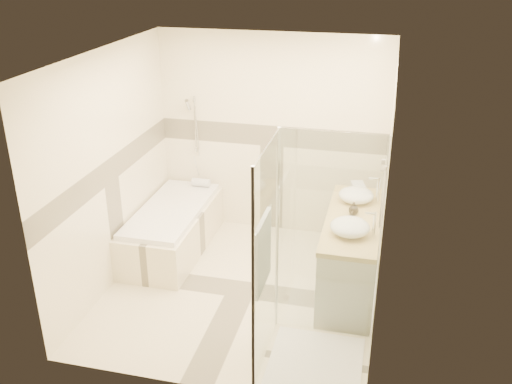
% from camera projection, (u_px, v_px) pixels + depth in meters
% --- Properties ---
extents(room, '(2.82, 3.02, 2.52)m').
position_uv_depth(room, '(246.00, 182.00, 5.63)').
color(room, beige).
rests_on(room, ground).
extents(bathtub, '(0.75, 1.70, 0.56)m').
position_uv_depth(bathtub, '(172.00, 227.00, 6.81)').
color(bathtub, beige).
rests_on(bathtub, ground).
extents(vanity, '(0.58, 1.62, 0.85)m').
position_uv_depth(vanity, '(352.00, 254.00, 5.99)').
color(vanity, white).
rests_on(vanity, ground).
extents(shower_enclosure, '(0.96, 0.93, 2.04)m').
position_uv_depth(shower_enclosure, '(305.00, 314.00, 4.89)').
color(shower_enclosure, beige).
rests_on(shower_enclosure, ground).
extents(vessel_sink_near, '(0.37, 0.37, 0.15)m').
position_uv_depth(vessel_sink_near, '(356.00, 195.00, 6.15)').
color(vessel_sink_near, white).
rests_on(vessel_sink_near, vanity).
extents(vessel_sink_far, '(0.39, 0.39, 0.15)m').
position_uv_depth(vessel_sink_far, '(350.00, 227.00, 5.46)').
color(vessel_sink_far, white).
rests_on(vessel_sink_far, vanity).
extents(faucet_near, '(0.13, 0.03, 0.30)m').
position_uv_depth(faucet_near, '(377.00, 188.00, 6.06)').
color(faucet_near, silver).
rests_on(faucet_near, vanity).
extents(faucet_far, '(0.11, 0.03, 0.26)m').
position_uv_depth(faucet_far, '(373.00, 222.00, 5.39)').
color(faucet_far, silver).
rests_on(faucet_far, vanity).
extents(amenity_bottle_a, '(0.07, 0.07, 0.14)m').
position_uv_depth(amenity_bottle_a, '(352.00, 218.00, 5.65)').
color(amenity_bottle_a, black).
rests_on(amenity_bottle_a, vanity).
extents(amenity_bottle_b, '(0.10, 0.10, 0.13)m').
position_uv_depth(amenity_bottle_b, '(354.00, 208.00, 5.86)').
color(amenity_bottle_b, black).
rests_on(amenity_bottle_b, vanity).
extents(folded_towels, '(0.19, 0.26, 0.07)m').
position_uv_depth(folded_towels, '(358.00, 187.00, 6.45)').
color(folded_towels, silver).
rests_on(folded_towels, vanity).
extents(rolled_towel, '(0.23, 0.10, 0.10)m').
position_uv_depth(rolled_towel, '(201.00, 183.00, 7.26)').
color(rolled_towel, silver).
rests_on(rolled_towel, bathtub).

